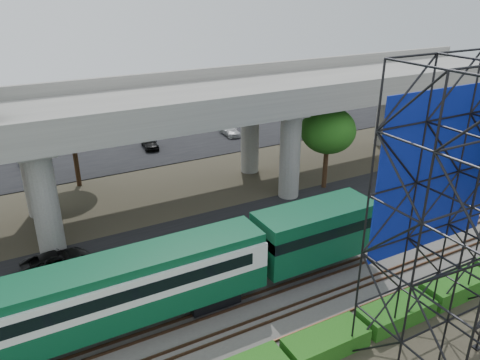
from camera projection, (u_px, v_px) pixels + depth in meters
ground at (266, 310)px, 27.53m from camera, size 140.00×140.00×0.00m
ballast_bed at (249, 290)px, 29.11m from camera, size 90.00×12.00×0.20m
service_road at (195, 232)px, 36.00m from camera, size 90.00×5.00×0.08m
parking_lot at (115, 145)px, 54.99m from camera, size 90.00×18.00×0.08m
harbor_water at (78, 105)px, 72.77m from camera, size 140.00×40.00×0.03m
rail_tracks at (249, 288)px, 29.04m from camera, size 90.00×9.52×0.16m
commuter_train at (135, 285)px, 24.92m from camera, size 29.30×3.06×4.30m
overpass at (148, 114)px, 36.67m from camera, size 80.00×12.00×12.40m
hedge_strip at (326, 342)px, 24.28m from camera, size 34.60×1.80×1.20m
trees at (108, 152)px, 36.36m from camera, size 40.94×16.94×7.69m
suv at (56, 261)px, 31.08m from camera, size 4.49×2.30×1.21m
parked_cars at (125, 140)px, 54.87m from camera, size 38.25×9.50×1.31m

